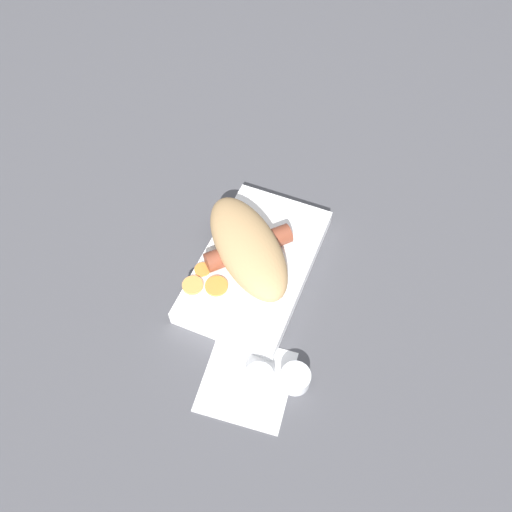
% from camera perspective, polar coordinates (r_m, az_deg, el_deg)
% --- Properties ---
extents(ground_plane, '(3.00, 3.00, 0.00)m').
position_cam_1_polar(ground_plane, '(0.77, 0.00, -1.57)').
color(ground_plane, '#4C4C51').
extents(food_tray, '(0.26, 0.16, 0.03)m').
position_cam_1_polar(food_tray, '(0.76, 0.00, -1.01)').
color(food_tray, white).
rests_on(food_tray, ground_plane).
extents(bread_roll, '(0.20, 0.20, 0.05)m').
position_cam_1_polar(bread_roll, '(0.73, -0.99, 1.05)').
color(bread_roll, tan).
rests_on(bread_roll, food_tray).
extents(sausage, '(0.12, 0.13, 0.03)m').
position_cam_1_polar(sausage, '(0.74, -0.84, 0.97)').
color(sausage, brown).
rests_on(sausage, food_tray).
extents(pickled_veggies, '(0.06, 0.07, 0.00)m').
position_cam_1_polar(pickled_veggies, '(0.73, -5.93, -3.05)').
color(pickled_veggies, '#F99E4C').
rests_on(pickled_veggies, food_tray).
extents(napkin, '(0.13, 0.13, 0.00)m').
position_cam_1_polar(napkin, '(0.69, -1.08, -14.10)').
color(napkin, white).
rests_on(napkin, ground_plane).
extents(condiment_cup_near, '(0.04, 0.04, 0.02)m').
position_cam_1_polar(condiment_cup_near, '(0.68, 0.36, -13.95)').
color(condiment_cup_near, silver).
rests_on(condiment_cup_near, ground_plane).
extents(condiment_cup_far, '(0.04, 0.04, 0.02)m').
position_cam_1_polar(condiment_cup_far, '(0.69, 4.50, -13.82)').
color(condiment_cup_far, silver).
rests_on(condiment_cup_far, ground_plane).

